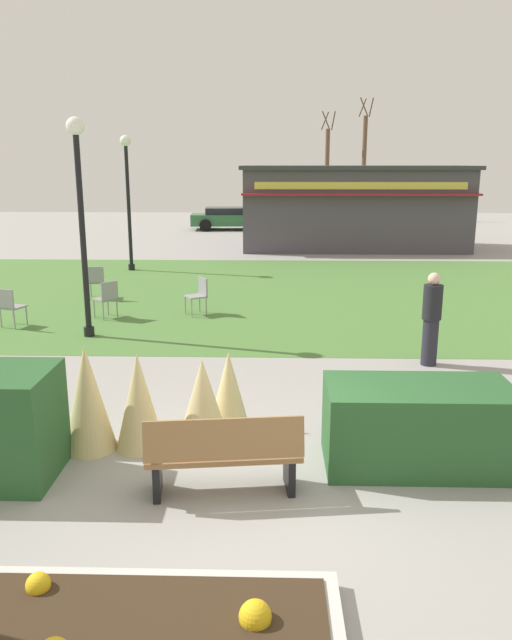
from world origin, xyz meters
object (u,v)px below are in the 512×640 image
object	(u,v)px
park_bench	(224,454)
tree_right_bg	(364,166)
food_kiosk	(353,207)
tree_left_bg	(327,172)
parked_car_west_slot	(229,218)
cafe_chair_east	(10,304)
cafe_chair_west	(199,293)
parked_car_center_slot	(328,218)
lamppost_far	(128,187)
cafe_chair_center	(96,280)
person_strolling	(431,319)
cafe_chair_north	(107,296)
lamppost_mid	(80,203)

from	to	relation	value
park_bench	tree_right_bg	xyz separation A→B (m)	(6.26, 34.78, 2.89)
park_bench	food_kiosk	size ratio (longest dim) A/B	0.18
tree_left_bg	parked_car_west_slot	bearing A→B (deg)	-130.10
cafe_chair_east	tree_right_bg	bearing A→B (deg)	67.44
cafe_chair_west	parked_car_center_slot	xyz separation A→B (m)	(4.75, 19.70, 0.12)
lamppost_far	parked_car_west_slot	bearing A→B (deg)	79.79
food_kiosk	tree_left_bg	distance (m)	14.40
park_bench	cafe_chair_center	xyz separation A→B (m)	(-4.20, 10.06, 0.05)
person_strolling	tree_left_bg	xyz separation A→B (m)	(0.59, 30.37, 2.12)
cafe_chair_west	cafe_chair_center	bearing A→B (deg)	150.54
parked_car_west_slot	tree_right_bg	distance (m)	10.89
cafe_chair_north	parked_car_center_slot	size ratio (longest dim) A/B	0.21
park_bench	tree_left_bg	world-z (taller)	tree_left_bg
lamppost_far	cafe_chair_center	distance (m)	5.17
cafe_chair_north	tree_left_bg	world-z (taller)	tree_left_bg
cafe_chair_west	parked_car_west_slot	xyz separation A→B (m)	(-0.64, 19.69, 0.12)
cafe_chair_center	person_strolling	distance (m)	9.29
lamppost_far	tree_left_bg	bearing A→B (deg)	67.90
food_kiosk	tree_right_bg	distance (m)	14.39
parked_car_center_slot	cafe_chair_west	bearing A→B (deg)	-103.55
tree_left_bg	food_kiosk	bearing A→B (deg)	-90.16
cafe_chair_east	cafe_chair_north	bearing A→B (deg)	25.22
tree_left_bg	lamppost_mid	bearing A→B (deg)	-104.29
lamppost_mid	person_strolling	bearing A→B (deg)	-14.49
park_bench	cafe_chair_center	bearing A→B (deg)	112.65
lamppost_mid	cafe_chair_center	distance (m)	4.39
tree_left_bg	tree_right_bg	xyz separation A→B (m)	(2.31, -0.24, 0.38)
lamppost_far	cafe_chair_east	world-z (taller)	lamppost_far
cafe_chair_center	tree_left_bg	size ratio (longest dim) A/B	0.13
lamppost_mid	cafe_chair_west	world-z (taller)	lamppost_mid
cafe_chair_west	parked_car_west_slot	size ratio (longest dim) A/B	0.21
parked_car_center_slot	food_kiosk	bearing A→B (deg)	-86.82
lamppost_far	food_kiosk	world-z (taller)	lamppost_far
park_bench	parked_car_west_slot	xyz separation A→B (m)	(-1.89, 28.09, 0.16)
lamppost_mid	tree_left_bg	distance (m)	29.55
park_bench	food_kiosk	world-z (taller)	food_kiosk
parked_car_west_slot	cafe_chair_east	bearing A→B (deg)	-99.12
park_bench	tree_right_bg	bearing A→B (deg)	79.80
food_kiosk	person_strolling	world-z (taller)	food_kiosk
tree_right_bg	parked_car_center_slot	bearing A→B (deg)	-112.46
cafe_chair_center	cafe_chair_north	xyz separation A→B (m)	(0.85, -2.13, 0.00)
cafe_chair_west	tree_left_bg	xyz separation A→B (m)	(5.20, 26.62, 2.46)
cafe_chair_west	cafe_chair_east	bearing A→B (deg)	-161.15
cafe_chair_west	cafe_chair_east	size ratio (longest dim) A/B	1.00
cafe_chair_west	person_strolling	xyz separation A→B (m)	(4.60, -3.74, 0.33)
lamppost_mid	tree_left_bg	world-z (taller)	tree_left_bg
cafe_chair_north	tree_right_bg	bearing A→B (deg)	70.31
parked_car_west_slot	tree_left_bg	distance (m)	9.36
person_strolling	parked_car_center_slot	world-z (taller)	person_strolling
food_kiosk	cafe_chair_east	xyz separation A→B (m)	(-9.18, -13.65, -1.20)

